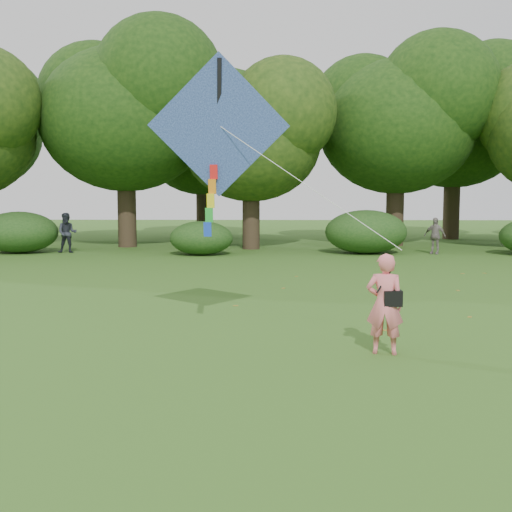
{
  "coord_description": "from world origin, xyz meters",
  "views": [
    {
      "loc": [
        -1.04,
        -9.65,
        2.69
      ],
      "look_at": [
        -1.33,
        2.0,
        1.5
      ],
      "focal_mm": 45.0,
      "sensor_mm": 36.0,
      "label": 1
    }
  ],
  "objects_px": {
    "bystander_left": "(67,233)",
    "bystander_right": "(435,236)",
    "flying_kite": "(219,128)",
    "man_kite_flyer": "(385,304)"
  },
  "relations": [
    {
      "from": "bystander_right",
      "to": "bystander_left",
      "type": "bearing_deg",
      "value": -149.51
    },
    {
      "from": "bystander_right",
      "to": "flying_kite",
      "type": "bearing_deg",
      "value": -85.79
    },
    {
      "from": "bystander_left",
      "to": "bystander_right",
      "type": "xyz_separation_m",
      "value": [
        15.82,
        -0.08,
        -0.09
      ]
    },
    {
      "from": "bystander_right",
      "to": "flying_kite",
      "type": "relative_size",
      "value": 0.36
    },
    {
      "from": "man_kite_flyer",
      "to": "flying_kite",
      "type": "distance_m",
      "value": 4.25
    },
    {
      "from": "man_kite_flyer",
      "to": "bystander_right",
      "type": "bearing_deg",
      "value": -94.88
    },
    {
      "from": "bystander_left",
      "to": "flying_kite",
      "type": "relative_size",
      "value": 0.4
    },
    {
      "from": "bystander_right",
      "to": "man_kite_flyer",
      "type": "bearing_deg",
      "value": -75.92
    },
    {
      "from": "bystander_left",
      "to": "flying_kite",
      "type": "xyz_separation_m",
      "value": [
        7.92,
        -15.88,
        2.93
      ]
    },
    {
      "from": "man_kite_flyer",
      "to": "flying_kite",
      "type": "height_order",
      "value": "flying_kite"
    }
  ]
}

